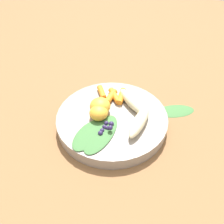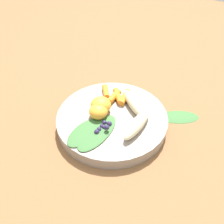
{
  "view_description": "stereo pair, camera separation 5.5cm",
  "coord_description": "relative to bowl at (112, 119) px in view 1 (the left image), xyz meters",
  "views": [
    {
      "loc": [
        -0.15,
        0.38,
        0.42
      ],
      "look_at": [
        0.0,
        0.0,
        0.04
      ],
      "focal_mm": 35.93,
      "sensor_mm": 36.0,
      "label": 1
    },
    {
      "loc": [
        -0.2,
        0.36,
        0.42
      ],
      "look_at": [
        0.0,
        0.0,
        0.04
      ],
      "focal_mm": 35.93,
      "sensor_mm": 36.0,
      "label": 2
    }
  ],
  "objects": [
    {
      "name": "ground_plane",
      "position": [
        0.0,
        0.0,
        -0.02
      ],
      "size": [
        2.4,
        2.4,
        0.0
      ],
      "primitive_type": "plane",
      "color": "brown"
    },
    {
      "name": "orange_segment_near",
      "position": [
        0.03,
        0.02,
        0.03
      ],
      "size": [
        0.05,
        0.05,
        0.03
      ],
      "primitive_type": "ellipsoid",
      "color": "#F4A833",
      "rests_on": "bowl"
    },
    {
      "name": "bowl",
      "position": [
        0.0,
        0.0,
        0.0
      ],
      "size": [
        0.28,
        0.28,
        0.03
      ],
      "primitive_type": "cylinder",
      "color": "gray",
      "rests_on": "ground_plane"
    },
    {
      "name": "kale_leaf_stray",
      "position": [
        -0.15,
        -0.11,
        -0.01
      ],
      "size": [
        0.12,
        0.1,
        0.01
      ],
      "primitive_type": "ellipsoid",
      "rotation": [
        0.0,
        0.0,
        3.67
      ],
      "color": "#3D7038",
      "rests_on": "ground_plane"
    },
    {
      "name": "banana_peeled_right",
      "position": [
        -0.07,
        0.01,
        0.03
      ],
      "size": [
        0.04,
        0.11,
        0.03
      ],
      "primitive_type": "ellipsoid",
      "rotation": [
        0.0,
        0.0,
        4.64
      ],
      "color": "beige",
      "rests_on": "bowl"
    },
    {
      "name": "orange_segment_far",
      "position": [
        0.03,
        0.0,
        0.04
      ],
      "size": [
        0.05,
        0.05,
        0.04
      ],
      "primitive_type": "ellipsoid",
      "color": "#F4A833",
      "rests_on": "bowl"
    },
    {
      "name": "blueberry_pile",
      "position": [
        -0.01,
        0.05,
        0.02
      ],
      "size": [
        0.03,
        0.05,
        0.02
      ],
      "color": "#2D234C",
      "rests_on": "bowl"
    },
    {
      "name": "kale_leaf_left",
      "position": [
        0.03,
        0.08,
        0.02
      ],
      "size": [
        0.06,
        0.11,
        0.01
      ],
      "primitive_type": "ellipsoid",
      "rotation": [
        0.0,
        0.0,
        7.74
      ],
      "color": "#3D7038",
      "rests_on": "bowl"
    },
    {
      "name": "coconut_shred_patch",
      "position": [
        0.01,
        0.08,
        0.02
      ],
      "size": [
        0.04,
        0.04,
        0.0
      ],
      "primitive_type": "cylinder",
      "color": "white",
      "rests_on": "bowl"
    },
    {
      "name": "carrot_mid_right",
      "position": [
        0.03,
        -0.06,
        0.02
      ],
      "size": [
        0.02,
        0.05,
        0.02
      ],
      "primitive_type": "cylinder",
      "rotation": [
        0.0,
        1.57,
        4.67
      ],
      "color": "orange",
      "rests_on": "bowl"
    },
    {
      "name": "banana_peeled_left",
      "position": [
        -0.03,
        -0.05,
        0.03
      ],
      "size": [
        0.1,
        0.09,
        0.03
      ],
      "primitive_type": "ellipsoid",
      "rotation": [
        0.0,
        0.0,
        5.58
      ],
      "color": "beige",
      "rests_on": "bowl"
    },
    {
      "name": "carrot_front",
      "position": [
        0.0,
        -0.07,
        0.02
      ],
      "size": [
        0.02,
        0.06,
        0.02
      ],
      "primitive_type": "cylinder",
      "rotation": [
        0.0,
        1.57,
        4.86
      ],
      "color": "orange",
      "rests_on": "bowl"
    },
    {
      "name": "carrot_rear",
      "position": [
        0.06,
        -0.07,
        0.02
      ],
      "size": [
        0.04,
        0.05,
        0.02
      ],
      "primitive_type": "cylinder",
      "rotation": [
        0.0,
        1.57,
        5.35
      ],
      "color": "orange",
      "rests_on": "bowl"
    },
    {
      "name": "carrot_mid_left",
      "position": [
        0.02,
        -0.07,
        0.02
      ],
      "size": [
        0.05,
        0.05,
        0.02
      ],
      "primitive_type": "cylinder",
      "rotation": [
        0.0,
        1.57,
        5.44
      ],
      "color": "orange",
      "rests_on": "bowl"
    },
    {
      "name": "kale_leaf_right",
      "position": [
        -0.0,
        0.07,
        0.02
      ],
      "size": [
        0.07,
        0.13,
        0.01
      ],
      "primitive_type": "ellipsoid",
      "rotation": [
        0.0,
        0.0,
        7.79
      ],
      "color": "#3D7038",
      "rests_on": "bowl"
    }
  ]
}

